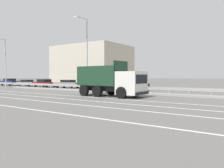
# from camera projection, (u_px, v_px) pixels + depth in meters

# --- Properties ---
(ground_plane) EXTENTS (320.00, 320.00, 0.00)m
(ground_plane) POSITION_uv_depth(u_px,v_px,m) (102.00, 94.00, 24.02)
(ground_plane) COLOR #605E5B
(lane_strip_0) EXTENTS (71.82, 0.16, 0.01)m
(lane_strip_0) POSITION_uv_depth(u_px,v_px,m) (99.00, 98.00, 19.79)
(lane_strip_0) COLOR silver
(lane_strip_0) RESTS_ON ground_plane
(lane_strip_1) EXTENTS (71.82, 0.16, 0.01)m
(lane_strip_1) POSITION_uv_depth(u_px,v_px,m) (82.00, 100.00, 17.83)
(lane_strip_1) COLOR silver
(lane_strip_1) RESTS_ON ground_plane
(lane_strip_2) EXTENTS (71.82, 0.16, 0.01)m
(lane_strip_2) POSITION_uv_depth(u_px,v_px,m) (61.00, 103.00, 15.99)
(lane_strip_2) COLOR silver
(lane_strip_2) RESTS_ON ground_plane
(lane_strip_3) EXTENTS (71.82, 0.16, 0.01)m
(lane_strip_3) POSITION_uv_depth(u_px,v_px,m) (23.00, 108.00, 13.40)
(lane_strip_3) COLOR silver
(lane_strip_3) RESTS_ON ground_plane
(median_island) EXTENTS (39.50, 1.10, 0.18)m
(median_island) POSITION_uv_depth(u_px,v_px,m) (113.00, 92.00, 25.86)
(median_island) COLOR gray
(median_island) RESTS_ON ground_plane
(median_guardrail) EXTENTS (71.82, 0.09, 0.78)m
(median_guardrail) POSITION_uv_depth(u_px,v_px,m) (119.00, 87.00, 26.95)
(median_guardrail) COLOR #9EA0A5
(median_guardrail) RESTS_ON ground_plane
(dump_truck) EXTENTS (7.10, 2.88, 3.39)m
(dump_truck) POSITION_uv_depth(u_px,v_px,m) (118.00, 84.00, 20.71)
(dump_truck) COLOR silver
(dump_truck) RESTS_ON ground_plane
(median_road_sign) EXTENTS (0.68, 0.16, 2.34)m
(median_road_sign) POSITION_uv_depth(u_px,v_px,m) (107.00, 82.00, 26.31)
(median_road_sign) COLOR white
(median_road_sign) RESTS_ON ground_plane
(street_lamp_0) EXTENTS (0.71, 2.13, 8.54)m
(street_lamp_0) POSITION_uv_depth(u_px,v_px,m) (5.00, 60.00, 38.51)
(street_lamp_0) COLOR #ADADB2
(street_lamp_0) RESTS_ON ground_plane
(street_lamp_1) EXTENTS (0.72, 2.03, 9.30)m
(street_lamp_1) POSITION_uv_depth(u_px,v_px,m) (86.00, 51.00, 27.58)
(street_lamp_1) COLOR #ADADB2
(street_lamp_1) RESTS_ON ground_plane
(parked_car_0) EXTENTS (4.37, 2.03, 1.45)m
(parked_car_0) POSITION_uv_depth(u_px,v_px,m) (10.00, 82.00, 45.22)
(parked_car_0) COLOR navy
(parked_car_0) RESTS_ON ground_plane
(parked_car_1) EXTENTS (4.58, 2.03, 1.26)m
(parked_car_1) POSITION_uv_depth(u_px,v_px,m) (27.00, 83.00, 41.70)
(parked_car_1) COLOR gray
(parked_car_1) RESTS_ON ground_plane
(parked_car_2) EXTENTS (4.64, 2.16, 1.41)m
(parked_car_2) POSITION_uv_depth(u_px,v_px,m) (45.00, 83.00, 38.75)
(parked_car_2) COLOR maroon
(parked_car_2) RESTS_ON ground_plane
(parked_car_3) EXTENTS (4.95, 1.94, 1.35)m
(parked_car_3) POSITION_uv_depth(u_px,v_px,m) (67.00, 84.00, 35.93)
(parked_car_3) COLOR gray
(parked_car_3) RESTS_ON ground_plane
(parked_car_4) EXTENTS (4.76, 2.22, 1.39)m
(parked_car_4) POSITION_uv_depth(u_px,v_px,m) (99.00, 85.00, 31.97)
(parked_car_4) COLOR navy
(parked_car_4) RESTS_ON ground_plane
(parked_car_5) EXTENTS (3.84, 1.95, 1.54)m
(parked_car_5) POSITION_uv_depth(u_px,v_px,m) (134.00, 85.00, 29.23)
(parked_car_5) COLOR black
(parked_car_5) RESTS_ON ground_plane
(background_building_0) EXTENTS (15.37, 12.06, 8.70)m
(background_building_0) POSITION_uv_depth(u_px,v_px,m) (92.00, 66.00, 50.11)
(background_building_0) COLOR beige
(background_building_0) RESTS_ON ground_plane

